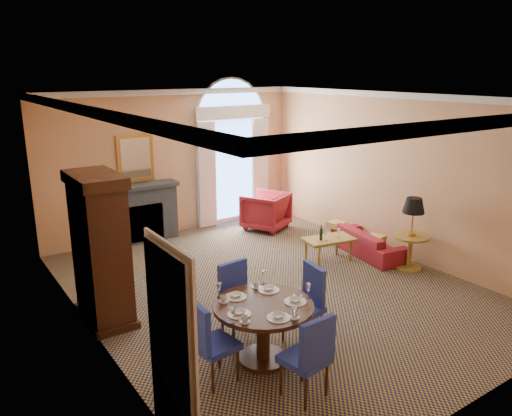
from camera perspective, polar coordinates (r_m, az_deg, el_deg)
ground at (r=8.69m, az=1.88°, el=-9.03°), size 7.50×7.50×0.00m
room_envelope at (r=8.50m, az=-0.78°, el=8.10°), size 6.04×7.52×3.45m
armoire at (r=7.57m, az=-17.31°, el=-4.79°), size 0.64×1.13×2.22m
dining_table at (r=6.41m, az=0.84°, el=-12.54°), size 1.27×1.27×1.00m
dining_chair_north at (r=7.01m, az=-2.26°, el=-9.93°), size 0.52×0.53×1.06m
dining_chair_south at (r=5.75m, az=6.25°, el=-16.14°), size 0.54×0.54×1.06m
dining_chair_east at (r=6.94m, az=5.97°, el=-10.26°), size 0.56×0.55×1.06m
dining_chair_west at (r=6.02m, az=-5.53°, el=-14.56°), size 0.52×0.52×1.06m
sofa at (r=10.33m, az=12.76°, el=-3.80°), size 0.96×1.84×0.51m
armchair at (r=11.60m, az=1.11°, el=-0.34°), size 1.25×1.26×0.86m
coffee_table at (r=9.70m, az=8.31°, el=-3.67°), size 1.04×0.70×0.79m
side_table at (r=9.58m, az=17.41°, el=-1.84°), size 0.66×0.66×1.35m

